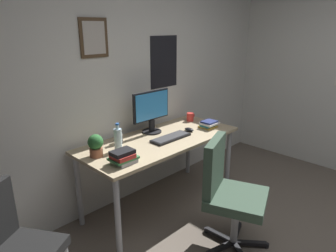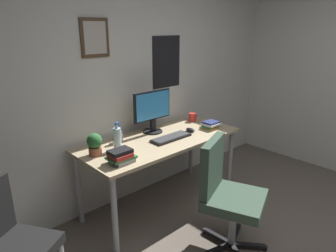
{
  "view_description": "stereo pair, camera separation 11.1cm",
  "coord_description": "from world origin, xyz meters",
  "px_view_note": "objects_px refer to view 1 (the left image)",
  "views": [
    {
      "loc": [
        -2.02,
        -0.31,
        1.79
      ],
      "look_at": [
        -0.07,
        1.61,
        0.9
      ],
      "focal_mm": 32.53,
      "sensor_mm": 36.0,
      "label": 1
    },
    {
      "loc": [
        -1.94,
        -0.39,
        1.79
      ],
      "look_at": [
        -0.07,
        1.61,
        0.9
      ],
      "focal_mm": 32.53,
      "sensor_mm": 36.0,
      "label": 2
    }
  ],
  "objects_px": {
    "water_bottle": "(118,139)",
    "side_chair": "(11,246)",
    "monitor": "(151,110)",
    "book_stack_left": "(209,124)",
    "keyboard": "(171,138)",
    "coffee_mug_near": "(190,117)",
    "pen_cup": "(119,137)",
    "computer_mouse": "(189,130)",
    "potted_plant": "(96,145)",
    "book_stack_right": "(123,157)",
    "office_chair": "(228,189)"
  },
  "relations": [
    {
      "from": "pen_cup",
      "to": "book_stack_left",
      "type": "xyz_separation_m",
      "value": [
        0.95,
        -0.34,
        -0.02
      ]
    },
    {
      "from": "side_chair",
      "to": "potted_plant",
      "type": "distance_m",
      "value": 0.96
    },
    {
      "from": "coffee_mug_near",
      "to": "book_stack_right",
      "type": "xyz_separation_m",
      "value": [
        -1.26,
        -0.38,
        0.01
      ]
    },
    {
      "from": "keyboard",
      "to": "coffee_mug_near",
      "type": "relative_size",
      "value": 3.59
    },
    {
      "from": "pen_cup",
      "to": "coffee_mug_near",
      "type": "bearing_deg",
      "value": -1.56
    },
    {
      "from": "water_bottle",
      "to": "potted_plant",
      "type": "xyz_separation_m",
      "value": [
        -0.21,
        0.03,
        -0.0
      ]
    },
    {
      "from": "office_chair",
      "to": "pen_cup",
      "type": "height_order",
      "value": "office_chair"
    },
    {
      "from": "side_chair",
      "to": "coffee_mug_near",
      "type": "height_order",
      "value": "side_chair"
    },
    {
      "from": "computer_mouse",
      "to": "coffee_mug_near",
      "type": "height_order",
      "value": "coffee_mug_near"
    },
    {
      "from": "office_chair",
      "to": "pen_cup",
      "type": "distance_m",
      "value": 1.11
    },
    {
      "from": "water_bottle",
      "to": "pen_cup",
      "type": "relative_size",
      "value": 1.26
    },
    {
      "from": "pen_cup",
      "to": "book_stack_left",
      "type": "distance_m",
      "value": 1.01
    },
    {
      "from": "potted_plant",
      "to": "side_chair",
      "type": "bearing_deg",
      "value": -159.52
    },
    {
      "from": "book_stack_right",
      "to": "monitor",
      "type": "bearing_deg",
      "value": 30.69
    },
    {
      "from": "computer_mouse",
      "to": "book_stack_left",
      "type": "distance_m",
      "value": 0.25
    },
    {
      "from": "monitor",
      "to": "book_stack_left",
      "type": "bearing_deg",
      "value": -31.96
    },
    {
      "from": "computer_mouse",
      "to": "book_stack_left",
      "type": "height_order",
      "value": "book_stack_left"
    },
    {
      "from": "keyboard",
      "to": "potted_plant",
      "type": "xyz_separation_m",
      "value": [
        -0.75,
        0.15,
        0.09
      ]
    },
    {
      "from": "monitor",
      "to": "book_stack_left",
      "type": "height_order",
      "value": "monitor"
    },
    {
      "from": "side_chair",
      "to": "monitor",
      "type": "xyz_separation_m",
      "value": [
        1.58,
        0.44,
        0.49
      ]
    },
    {
      "from": "office_chair",
      "to": "coffee_mug_near",
      "type": "bearing_deg",
      "value": 55.55
    },
    {
      "from": "monitor",
      "to": "book_stack_left",
      "type": "xyz_separation_m",
      "value": [
        0.53,
        -0.33,
        -0.2
      ]
    },
    {
      "from": "potted_plant",
      "to": "book_stack_left",
      "type": "relative_size",
      "value": 1.08
    },
    {
      "from": "computer_mouse",
      "to": "potted_plant",
      "type": "height_order",
      "value": "potted_plant"
    },
    {
      "from": "keyboard",
      "to": "coffee_mug_near",
      "type": "distance_m",
      "value": 0.65
    },
    {
      "from": "keyboard",
      "to": "book_stack_left",
      "type": "distance_m",
      "value": 0.54
    },
    {
      "from": "monitor",
      "to": "computer_mouse",
      "type": "height_order",
      "value": "monitor"
    },
    {
      "from": "keyboard",
      "to": "potted_plant",
      "type": "bearing_deg",
      "value": 168.28
    },
    {
      "from": "potted_plant",
      "to": "book_stack_right",
      "type": "bearing_deg",
      "value": -74.45
    },
    {
      "from": "computer_mouse",
      "to": "book_stack_right",
      "type": "relative_size",
      "value": 0.52
    },
    {
      "from": "monitor",
      "to": "book_stack_right",
      "type": "distance_m",
      "value": 0.81
    },
    {
      "from": "computer_mouse",
      "to": "monitor",
      "type": "bearing_deg",
      "value": 138.68
    },
    {
      "from": "keyboard",
      "to": "coffee_mug_near",
      "type": "height_order",
      "value": "coffee_mug_near"
    },
    {
      "from": "keyboard",
      "to": "computer_mouse",
      "type": "bearing_deg",
      "value": 4.24
    },
    {
      "from": "book_stack_left",
      "to": "monitor",
      "type": "bearing_deg",
      "value": 148.04
    },
    {
      "from": "side_chair",
      "to": "monitor",
      "type": "bearing_deg",
      "value": 15.47
    },
    {
      "from": "computer_mouse",
      "to": "pen_cup",
      "type": "height_order",
      "value": "pen_cup"
    },
    {
      "from": "office_chair",
      "to": "water_bottle",
      "type": "relative_size",
      "value": 3.76
    },
    {
      "from": "computer_mouse",
      "to": "book_stack_left",
      "type": "xyz_separation_m",
      "value": [
        0.24,
        -0.07,
        0.02
      ]
    },
    {
      "from": "water_bottle",
      "to": "side_chair",
      "type": "bearing_deg",
      "value": -164.76
    },
    {
      "from": "potted_plant",
      "to": "book_stack_right",
      "type": "distance_m",
      "value": 0.29
    },
    {
      "from": "water_bottle",
      "to": "book_stack_left",
      "type": "xyz_separation_m",
      "value": [
        1.07,
        -0.18,
        -0.07
      ]
    },
    {
      "from": "keyboard",
      "to": "potted_plant",
      "type": "distance_m",
      "value": 0.77
    },
    {
      "from": "computer_mouse",
      "to": "book_stack_right",
      "type": "bearing_deg",
      "value": -171.75
    },
    {
      "from": "water_bottle",
      "to": "computer_mouse",
      "type": "bearing_deg",
      "value": -7.2
    },
    {
      "from": "monitor",
      "to": "water_bottle",
      "type": "height_order",
      "value": "monitor"
    },
    {
      "from": "side_chair",
      "to": "pen_cup",
      "type": "xyz_separation_m",
      "value": [
        1.17,
        0.44,
        0.3
      ]
    },
    {
      "from": "side_chair",
      "to": "water_bottle",
      "type": "bearing_deg",
      "value": 15.24
    },
    {
      "from": "monitor",
      "to": "coffee_mug_near",
      "type": "bearing_deg",
      "value": -2.3
    },
    {
      "from": "potted_plant",
      "to": "book_stack_left",
      "type": "xyz_separation_m",
      "value": [
        1.28,
        -0.21,
        -0.07
      ]
    }
  ]
}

